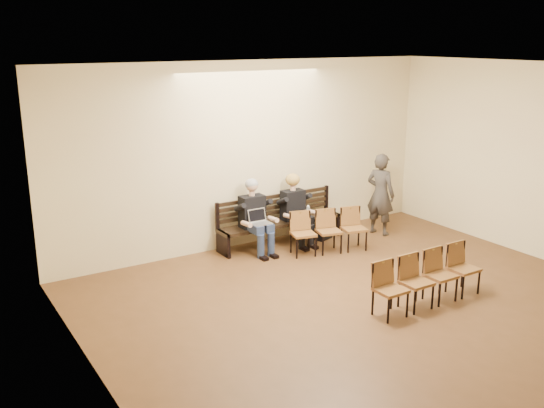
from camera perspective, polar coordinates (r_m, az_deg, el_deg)
The scene contains 11 objects.
ground at distance 8.37m, azimuth 16.03°, elevation -12.99°, with size 10.00×10.00×0.00m, color brown.
room_walls at distance 8.05m, azimuth 13.23°, elevation 5.28°, with size 8.02×10.01×3.51m.
bench at distance 11.82m, azimuth 0.80°, elevation -2.66°, with size 2.60×0.90×0.45m, color black.
seated_man at distance 11.26m, azimuth -1.63°, elevation -1.13°, with size 0.57×0.79×1.37m, color black, non-canonical shape.
seated_woman at distance 11.75m, azimuth 2.24°, elevation -0.66°, with size 0.55×0.76×1.28m, color black, non-canonical shape.
laptop at distance 11.10m, azimuth -1.02°, elevation -1.95°, with size 0.36×0.28×0.26m, color silver.
water_bottle at distance 11.61m, azimuth 3.41°, elevation -1.29°, with size 0.07×0.07×0.22m, color silver.
bag at distance 12.15m, azimuth 4.74°, elevation -2.64°, with size 0.37×0.25×0.27m, color black.
passerby at distance 12.38m, azimuth 10.20°, elevation 1.48°, with size 0.70×0.46×1.92m, color #35302C.
chair_row_front at distance 11.34m, azimuth 5.38°, elevation -2.59°, with size 1.44×0.44×0.80m, color brown.
chair_row_back at distance 9.43m, azimuth 14.54°, elevation -6.87°, with size 1.95×0.44×0.80m, color brown.
Camera 1 is at (-5.65, -4.78, 3.91)m, focal length 40.00 mm.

